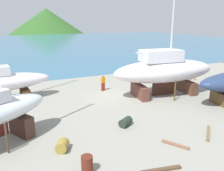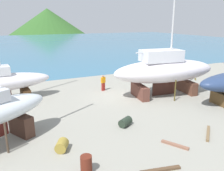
{
  "view_description": "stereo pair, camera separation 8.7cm",
  "coord_description": "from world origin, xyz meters",
  "px_view_note": "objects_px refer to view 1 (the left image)",
  "views": [
    {
      "loc": [
        -9.34,
        -18.67,
        7.11
      ],
      "look_at": [
        -1.62,
        -2.35,
        1.94
      ],
      "focal_mm": 36.39,
      "sensor_mm": 36.0,
      "label": 1
    },
    {
      "loc": [
        -9.27,
        -18.7,
        7.11
      ],
      "look_at": [
        -1.62,
        -2.35,
        1.94
      ],
      "focal_mm": 36.39,
      "sensor_mm": 36.0,
      "label": 2
    }
  ],
  "objects_px": {
    "barrel_rust_mid": "(62,146)",
    "barrel_rust_near": "(87,164)",
    "barrel_tar_black": "(126,122)",
    "barrel_by_slipway": "(164,75)",
    "worker": "(103,83)",
    "sailboat_far_slipway": "(164,70)"
  },
  "relations": [
    {
      "from": "barrel_tar_black",
      "to": "barrel_by_slipway",
      "type": "relative_size",
      "value": 1.03
    },
    {
      "from": "sailboat_far_slipway",
      "to": "worker",
      "type": "xyz_separation_m",
      "value": [
        -4.86,
        3.81,
        -1.63
      ]
    },
    {
      "from": "worker",
      "to": "barrel_tar_black",
      "type": "bearing_deg",
      "value": -28.17
    },
    {
      "from": "worker",
      "to": "barrel_rust_near",
      "type": "height_order",
      "value": "worker"
    },
    {
      "from": "barrel_tar_black",
      "to": "worker",
      "type": "bearing_deg",
      "value": 77.45
    },
    {
      "from": "sailboat_far_slipway",
      "to": "barrel_rust_mid",
      "type": "xyz_separation_m",
      "value": [
        -11.46,
        -5.8,
        -2.18
      ]
    },
    {
      "from": "barrel_by_slipway",
      "to": "barrel_rust_near",
      "type": "relative_size",
      "value": 1.05
    },
    {
      "from": "barrel_rust_near",
      "to": "barrel_rust_mid",
      "type": "height_order",
      "value": "barrel_rust_near"
    },
    {
      "from": "sailboat_far_slipway",
      "to": "barrel_rust_mid",
      "type": "distance_m",
      "value": 13.03
    },
    {
      "from": "worker",
      "to": "barrel_rust_near",
      "type": "distance_m",
      "value": 13.43
    },
    {
      "from": "barrel_rust_mid",
      "to": "barrel_rust_near",
      "type": "bearing_deg",
      "value": -75.25
    },
    {
      "from": "barrel_rust_near",
      "to": "barrel_rust_mid",
      "type": "relative_size",
      "value": 1.12
    },
    {
      "from": "barrel_tar_black",
      "to": "sailboat_far_slipway",
      "type": "bearing_deg",
      "value": 34.11
    },
    {
      "from": "barrel_by_slipway",
      "to": "barrel_rust_near",
      "type": "height_order",
      "value": "barrel_by_slipway"
    },
    {
      "from": "sailboat_far_slipway",
      "to": "barrel_tar_black",
      "type": "bearing_deg",
      "value": -139.13
    },
    {
      "from": "barrel_tar_black",
      "to": "barrel_rust_near",
      "type": "height_order",
      "value": "barrel_rust_near"
    },
    {
      "from": "worker",
      "to": "barrel_by_slipway",
      "type": "bearing_deg",
      "value": 84.45
    },
    {
      "from": "worker",
      "to": "barrel_rust_mid",
      "type": "height_order",
      "value": "worker"
    },
    {
      "from": "worker",
      "to": "barrel_by_slipway",
      "type": "relative_size",
      "value": 1.82
    },
    {
      "from": "barrel_tar_black",
      "to": "barrel_by_slipway",
      "type": "bearing_deg",
      "value": 42.02
    },
    {
      "from": "worker",
      "to": "barrel_tar_black",
      "type": "distance_m",
      "value": 8.58
    },
    {
      "from": "barrel_rust_near",
      "to": "worker",
      "type": "bearing_deg",
      "value": 63.57
    }
  ]
}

